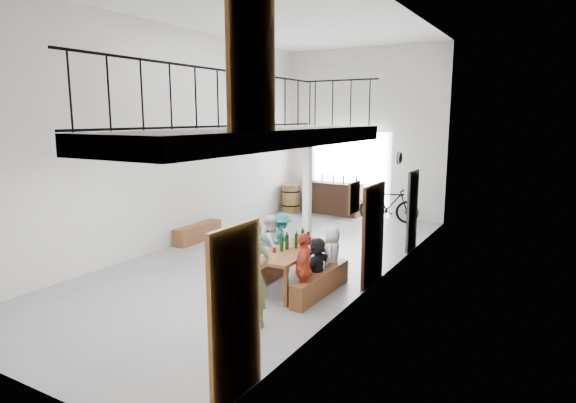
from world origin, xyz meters
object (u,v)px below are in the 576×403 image
Objects in this scene: bench_inner at (263,274)px; bicycle_near at (357,205)px; oak_barrel at (291,198)px; tasting_table at (293,254)px; host_standing at (252,273)px; serving_counter at (332,198)px; side_bench at (198,233)px.

bicycle_near is (-0.79, 6.97, 0.22)m from bench_inner.
bench_inner is 1.82× the size of oak_barrel.
host_standing is (0.26, -1.76, 0.16)m from tasting_table.
serving_counter reaches higher than oak_barrel.
tasting_table is at bearing -152.72° from bicycle_near.
bicycle_near is (0.95, -0.10, -0.12)m from serving_counter.
bench_inner is 2.07m from host_standing.
tasting_table is 1.22× the size of bicycle_near.
side_bench is at bearing -102.46° from serving_counter.
host_standing is at bearing -64.75° from bench_inner.
oak_barrel reaches higher than tasting_table.
tasting_table is 2.02× the size of oak_barrel.
host_standing reaches higher than serving_counter.
serving_counter reaches higher than side_bench.
tasting_table is at bearing -66.42° from serving_counter.
bench_inner is at bearing -64.67° from oak_barrel.
tasting_table is 4.45m from side_bench.
oak_barrel is (-3.18, 6.71, 0.28)m from bench_inner.
oak_barrel is 0.60× the size of bicycle_near.
bench_inner is 3.86m from side_bench.
bench_inner is 7.43m from oak_barrel.
side_bench is 5.38m from serving_counter.
tasting_table is 1.11× the size of bench_inner.
tasting_table is 7.44m from serving_counter.
host_standing is 1.08× the size of bicycle_near.
oak_barrel is at bearing -161.20° from serving_counter.
tasting_table is 1.22× the size of side_bench.
side_bench is 1.01× the size of bicycle_near.
side_bench reaches higher than bench_inner.
serving_counter reaches higher than bench_inner.
oak_barrel is 2.40m from bicycle_near.
serving_counter is (-1.74, 7.07, 0.34)m from bench_inner.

